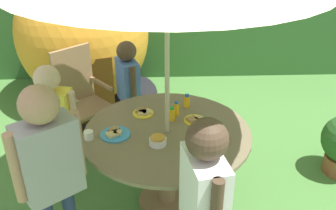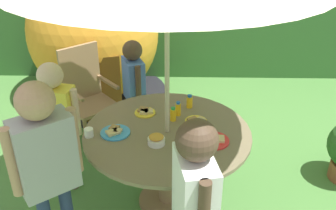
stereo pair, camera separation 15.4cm
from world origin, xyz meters
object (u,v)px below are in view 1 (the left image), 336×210
object	(u,v)px
garden_table	(167,147)
plate_near_left	(214,139)
child_in_blue_shirt	(128,81)
plate_back_edge	(195,120)
snack_bowl	(158,140)
cup_far	(197,159)
juice_bottle_near_right	(187,101)
dome_tent	(83,34)
child_in_grey_shirt	(49,159)
plate_mid_right	(143,112)
child_in_white_shirt	(204,194)
cup_near	(89,135)
plate_far_right	(115,134)
juice_bottle_center_back	(190,140)
wooden_chair	(80,94)
juice_bottle_center_front	(176,109)
juice_bottle_far_left	(172,114)
child_in_yellow_shirt	(53,116)

from	to	relation	value
garden_table	plate_near_left	world-z (taller)	plate_near_left
garden_table	child_in_blue_shirt	bearing A→B (deg)	111.11
child_in_blue_shirt	plate_back_edge	distance (m)	1.00
snack_bowl	cup_far	bearing A→B (deg)	-41.72
juice_bottle_near_right	snack_bowl	bearing A→B (deg)	-114.64
dome_tent	child_in_grey_shirt	bearing A→B (deg)	-99.20
plate_near_left	plate_mid_right	world-z (taller)	same
child_in_white_shirt	cup_near	world-z (taller)	child_in_white_shirt
plate_back_edge	cup_near	size ratio (longest dim) A/B	2.60
plate_far_right	juice_bottle_center_back	world-z (taller)	juice_bottle_center_back
plate_mid_right	juice_bottle_near_right	bearing A→B (deg)	16.58
child_in_blue_shirt	plate_mid_right	distance (m)	0.68
wooden_chair	child_in_white_shirt	size ratio (longest dim) A/B	0.77
wooden_chair	plate_near_left	size ratio (longest dim) A/B	4.20
plate_near_left	cup_far	bearing A→B (deg)	-119.93
plate_far_right	juice_bottle_center_back	distance (m)	0.60
garden_table	wooden_chair	world-z (taller)	wooden_chair
snack_bowl	plate_far_right	distance (m)	0.37
wooden_chair	juice_bottle_center_front	xyz separation A→B (m)	(0.96, -0.75, 0.22)
child_in_blue_shirt	juice_bottle_far_left	xyz separation A→B (m)	(0.41, -0.77, 0.05)
snack_bowl	juice_bottle_far_left	world-z (taller)	juice_bottle_far_left
plate_near_left	juice_bottle_far_left	size ratio (longest dim) A/B	2.06
plate_back_edge	dome_tent	bearing A→B (deg)	121.84
plate_near_left	juice_bottle_center_front	xyz separation A→B (m)	(-0.27, 0.39, 0.05)
plate_far_right	plate_mid_right	distance (m)	0.39
wooden_chair	snack_bowl	distance (m)	1.44
dome_tent	child_in_white_shirt	distance (m)	3.24
dome_tent	juice_bottle_center_back	size ratio (longest dim) A/B	18.90
snack_bowl	plate_near_left	world-z (taller)	snack_bowl
wooden_chair	cup_far	bearing A→B (deg)	-94.28
cup_near	plate_mid_right	bearing A→B (deg)	42.20
child_in_yellow_shirt	plate_mid_right	size ratio (longest dim) A/B	6.88
plate_mid_right	juice_bottle_center_back	size ratio (longest dim) A/B	1.51
dome_tent	juice_bottle_far_left	world-z (taller)	dome_tent
child_in_grey_shirt	cup_near	size ratio (longest dim) A/B	20.14
plate_near_left	child_in_blue_shirt	bearing A→B (deg)	123.69
juice_bottle_far_left	juice_bottle_center_front	distance (m)	0.10
plate_far_right	child_in_blue_shirt	bearing A→B (deg)	87.05
wooden_chair	child_in_yellow_shirt	xyz separation A→B (m)	(-0.06, -0.83, 0.22)
child_in_grey_shirt	cup_far	world-z (taller)	child_in_grey_shirt
juice_bottle_near_right	garden_table	bearing A→B (deg)	-115.32
child_in_white_shirt	juice_bottle_center_back	distance (m)	0.69
dome_tent	juice_bottle_center_back	bearing A→B (deg)	-77.50
plate_mid_right	cup_far	world-z (taller)	cup_far
garden_table	child_in_grey_shirt	distance (m)	1.03
plate_back_edge	juice_bottle_near_right	bearing A→B (deg)	100.74
child_in_grey_shirt	juice_bottle_near_right	distance (m)	1.38
garden_table	snack_bowl	distance (m)	0.28
juice_bottle_far_left	plate_back_edge	bearing A→B (deg)	-7.13
snack_bowl	juice_bottle_center_front	size ratio (longest dim) A/B	1.04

